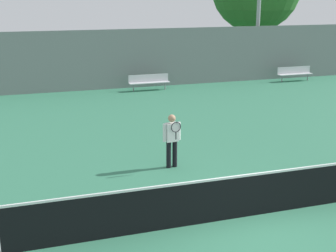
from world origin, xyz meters
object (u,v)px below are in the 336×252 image
object	(u,v)px
bench_courtside_near	(294,72)
bench_courtside_far	(149,81)
tennis_player	(172,138)
tennis_net	(245,196)

from	to	relation	value
bench_courtside_near	bench_courtside_far	bearing A→B (deg)	180.00
tennis_player	bench_courtside_far	distance (m)	11.68
tennis_net	bench_courtside_far	size ratio (longest dim) A/B	4.89
tennis_net	bench_courtside_near	xyz separation A→B (m)	(10.92, 14.98, -0.02)
bench_courtside_near	bench_courtside_far	xyz separation A→B (m)	(-8.95, 0.00, 0.00)
tennis_net	tennis_player	size ratio (longest dim) A/B	6.69
bench_courtside_near	bench_courtside_far	distance (m)	8.95
tennis_player	bench_courtside_far	world-z (taller)	tennis_player
tennis_net	tennis_player	xyz separation A→B (m)	(-0.55, 3.59, 0.38)
tennis_net	bench_courtside_far	xyz separation A→B (m)	(1.97, 14.98, -0.02)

